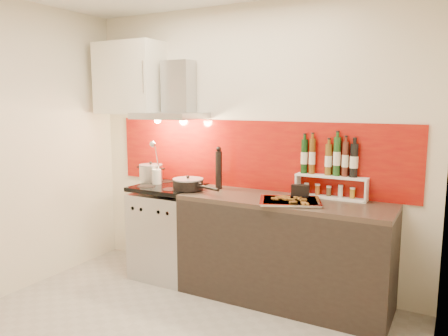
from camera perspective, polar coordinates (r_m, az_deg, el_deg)
The scene contains 14 objects.
back_wall at distance 4.13m, azimuth 3.00°, elevation 2.89°, with size 3.40×0.02×2.60m, color silver.
right_wall at distance 2.34m, azimuth 26.36°, elevation -2.45°, with size 0.02×2.80×2.60m, color silver.
backsplash at distance 4.10m, azimuth 3.55°, elevation 1.73°, with size 3.00×0.02×0.64m, color maroon.
range_stove at distance 4.39m, azimuth -7.21°, elevation -8.26°, with size 0.60×0.60×0.91m.
counter at distance 3.85m, azimuth 7.77°, elevation -10.61°, with size 1.80×0.60×0.90m.
range_hood at distance 4.32m, azimuth -6.42°, elevation 8.99°, with size 0.62×0.50×0.61m.
upper_cabinet at distance 4.65m, azimuth -12.23°, elevation 11.38°, with size 0.70×0.35×0.72m, color white.
stock_pot at distance 4.50m, azimuth -9.53°, elevation -0.62°, with size 0.24×0.24×0.20m.
saute_pan at distance 4.05m, azimuth -4.65°, elevation -2.09°, with size 0.54×0.29×0.13m.
utensil_jar at distance 4.34m, azimuth -8.87°, elevation -0.50°, with size 0.09×0.14×0.44m.
pepper_mill at distance 4.10m, azimuth -0.70°, elevation -0.04°, with size 0.06×0.06×0.40m.
step_shelf at distance 3.81m, azimuth 13.80°, elevation -0.35°, with size 0.61×0.17×0.52m.
caddy_box at distance 3.74m, azimuth 9.92°, elevation -3.11°, with size 0.15×0.06×0.13m, color black.
baking_tray at distance 3.60m, azimuth 8.63°, elevation -4.27°, with size 0.59×0.53×0.03m.
Camera 1 is at (1.77, -2.30, 1.71)m, focal length 35.00 mm.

